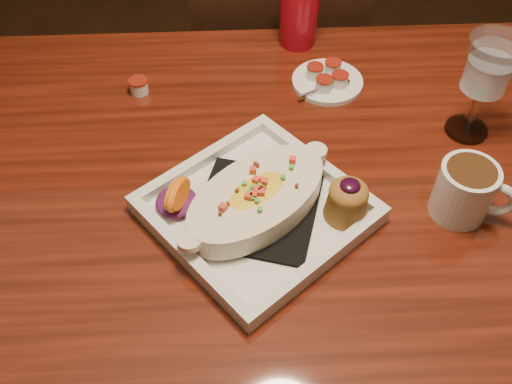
{
  "coord_description": "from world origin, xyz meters",
  "views": [
    {
      "loc": [
        -0.11,
        -0.61,
        1.44
      ],
      "look_at": [
        -0.08,
        -0.03,
        0.77
      ],
      "focal_mm": 40.0,
      "sensor_mm": 36.0,
      "label": 1
    }
  ],
  "objects_px": {
    "table": "(301,222)",
    "chair_far": "(274,70)",
    "goblet": "(488,71)",
    "saucer": "(327,80)",
    "red_tumbler": "(299,12)",
    "plate": "(263,203)",
    "coffee_mug": "(467,190)"
  },
  "relations": [
    {
      "from": "coffee_mug",
      "to": "goblet",
      "type": "distance_m",
      "value": 0.21
    },
    {
      "from": "table",
      "to": "coffee_mug",
      "type": "relative_size",
      "value": 12.63
    },
    {
      "from": "plate",
      "to": "goblet",
      "type": "distance_m",
      "value": 0.42
    },
    {
      "from": "saucer",
      "to": "red_tumbler",
      "type": "height_order",
      "value": "red_tumbler"
    },
    {
      "from": "plate",
      "to": "red_tumbler",
      "type": "relative_size",
      "value": 2.87
    },
    {
      "from": "chair_far",
      "to": "red_tumbler",
      "type": "bearing_deg",
      "value": 96.22
    },
    {
      "from": "table",
      "to": "plate",
      "type": "distance_m",
      "value": 0.16
    },
    {
      "from": "chair_far",
      "to": "table",
      "type": "bearing_deg",
      "value": 90.0
    },
    {
      "from": "goblet",
      "to": "saucer",
      "type": "xyz_separation_m",
      "value": [
        -0.23,
        0.14,
        -0.12
      ]
    },
    {
      "from": "plate",
      "to": "coffee_mug",
      "type": "xyz_separation_m",
      "value": [
        0.3,
        -0.01,
        0.02
      ]
    },
    {
      "from": "table",
      "to": "goblet",
      "type": "relative_size",
      "value": 8.03
    },
    {
      "from": "chair_far",
      "to": "coffee_mug",
      "type": "relative_size",
      "value": 7.83
    },
    {
      "from": "table",
      "to": "chair_far",
      "type": "distance_m",
      "value": 0.65
    },
    {
      "from": "table",
      "to": "red_tumbler",
      "type": "height_order",
      "value": "red_tumbler"
    },
    {
      "from": "chair_far",
      "to": "plate",
      "type": "xyz_separation_m",
      "value": [
        -0.07,
        -0.69,
        0.27
      ]
    },
    {
      "from": "coffee_mug",
      "to": "saucer",
      "type": "bearing_deg",
      "value": 140.75
    },
    {
      "from": "chair_far",
      "to": "goblet",
      "type": "xyz_separation_m",
      "value": [
        0.3,
        -0.51,
        0.37
      ]
    },
    {
      "from": "chair_far",
      "to": "goblet",
      "type": "distance_m",
      "value": 0.7
    },
    {
      "from": "saucer",
      "to": "coffee_mug",
      "type": "bearing_deg",
      "value": -62.83
    },
    {
      "from": "plate",
      "to": "goblet",
      "type": "relative_size",
      "value": 2.16
    },
    {
      "from": "plate",
      "to": "goblet",
      "type": "xyz_separation_m",
      "value": [
        0.37,
        0.17,
        0.1
      ]
    },
    {
      "from": "saucer",
      "to": "plate",
      "type": "bearing_deg",
      "value": -114.0
    },
    {
      "from": "goblet",
      "to": "saucer",
      "type": "relative_size",
      "value": 1.38
    },
    {
      "from": "coffee_mug",
      "to": "saucer",
      "type": "distance_m",
      "value": 0.36
    },
    {
      "from": "saucer",
      "to": "red_tumbler",
      "type": "relative_size",
      "value": 0.97
    },
    {
      "from": "chair_far",
      "to": "coffee_mug",
      "type": "height_order",
      "value": "chair_far"
    },
    {
      "from": "plate",
      "to": "coffee_mug",
      "type": "distance_m",
      "value": 0.31
    },
    {
      "from": "coffee_mug",
      "to": "saucer",
      "type": "xyz_separation_m",
      "value": [
        -0.16,
        0.32,
        -0.04
      ]
    },
    {
      "from": "table",
      "to": "chair_far",
      "type": "height_order",
      "value": "chair_far"
    },
    {
      "from": "table",
      "to": "chair_far",
      "type": "relative_size",
      "value": 1.61
    },
    {
      "from": "plate",
      "to": "saucer",
      "type": "relative_size",
      "value": 2.97
    },
    {
      "from": "chair_far",
      "to": "goblet",
      "type": "bearing_deg",
      "value": 120.12
    }
  ]
}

